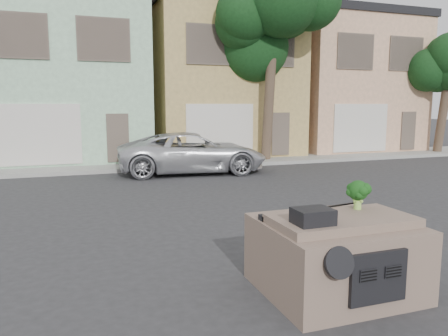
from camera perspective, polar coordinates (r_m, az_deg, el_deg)
ground_plane at (r=9.12m, az=3.50°, el=-8.42°), size 120.00×120.00×0.00m
sidewalk at (r=19.02m, az=-8.96°, el=0.50°), size 40.00×3.00×0.15m
townhouse_mint at (r=22.56m, az=-20.05°, el=10.74°), size 7.20×8.20×7.55m
townhouse_tan at (r=23.75m, az=-1.30°, el=11.08°), size 7.20×8.20×7.55m
townhouse_beige at (r=27.05m, az=14.23°, el=10.49°), size 7.20×8.20×7.55m
silver_pickup at (r=16.91m, az=-4.10°, el=-0.64°), size 5.89×3.19×1.57m
tree_near at (r=19.79m, az=5.91°, el=12.97°), size 4.40×4.00×8.50m
tree_far at (r=25.65m, az=26.71°, el=8.27°), size 3.20×3.00×6.00m
car_dashboard at (r=6.43m, az=14.23°, el=-10.65°), size 2.00×1.80×1.12m
instrument_hump at (r=5.66m, az=11.53°, el=-6.20°), size 0.48×0.38×0.20m
wiper_arm at (r=6.73m, az=14.60°, el=-4.76°), size 0.69×0.15×0.02m
broccoli at (r=6.58m, az=17.09°, el=-3.33°), size 0.49×0.49×0.43m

